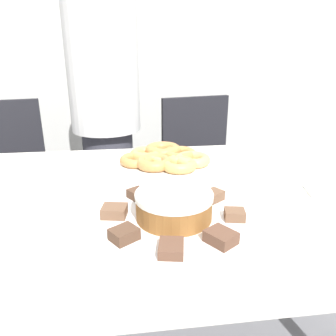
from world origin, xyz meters
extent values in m
cube|color=beige|center=(0.00, 1.54, 1.30)|extent=(8.00, 0.05, 2.60)
cube|color=silver|center=(0.00, 0.00, 0.75)|extent=(1.54, 0.88, 0.03)
cylinder|color=silver|center=(0.71, 0.38, 0.37)|extent=(0.06, 0.06, 0.74)
cylinder|color=#383842|center=(-0.18, 0.76, 0.39)|extent=(0.24, 0.24, 0.77)
cylinder|color=silver|center=(-0.18, 0.76, 1.08)|extent=(0.32, 0.32, 0.61)
cylinder|color=black|center=(-0.71, 0.78, 0.01)|extent=(0.44, 0.44, 0.01)
cylinder|color=#262626|center=(-0.71, 0.78, 0.22)|extent=(0.06, 0.06, 0.42)
cube|color=black|center=(-0.71, 0.78, 0.45)|extent=(0.51, 0.51, 0.04)
cube|color=black|center=(-0.74, 0.98, 0.68)|extent=(0.40, 0.10, 0.42)
cylinder|color=black|center=(0.35, 0.78, 0.01)|extent=(0.44, 0.44, 0.01)
cylinder|color=#262626|center=(0.35, 0.78, 0.22)|extent=(0.06, 0.06, 0.42)
cube|color=black|center=(0.35, 0.78, 0.45)|extent=(0.52, 0.52, 0.04)
cube|color=black|center=(0.30, 0.98, 0.68)|extent=(0.39, 0.11, 0.42)
cylinder|color=white|center=(0.02, -0.16, 0.77)|extent=(0.38, 0.38, 0.01)
cylinder|color=white|center=(0.04, 0.23, 0.77)|extent=(0.34, 0.34, 0.01)
cylinder|color=brown|center=(0.02, -0.16, 0.80)|extent=(0.17, 0.17, 0.05)
cylinder|color=white|center=(0.02, -0.16, 0.83)|extent=(0.18, 0.18, 0.01)
cube|color=brown|center=(-0.12, -0.13, 0.79)|extent=(0.06, 0.06, 0.02)
cube|color=#513828|center=(-0.10, -0.24, 0.79)|extent=(0.07, 0.07, 0.02)
cube|color=brown|center=(-0.01, -0.29, 0.79)|extent=(0.06, 0.06, 0.02)
cube|color=brown|center=(0.09, -0.27, 0.79)|extent=(0.07, 0.07, 0.02)
cube|color=brown|center=(0.15, -0.18, 0.79)|extent=(0.05, 0.05, 0.02)
cube|color=brown|center=(0.13, -0.08, 0.79)|extent=(0.06, 0.06, 0.02)
cube|color=brown|center=(0.04, -0.02, 0.79)|extent=(0.05, 0.06, 0.03)
cube|color=#513828|center=(-0.06, -0.04, 0.79)|extent=(0.06, 0.06, 0.02)
torus|color=#E5AD66|center=(0.04, 0.23, 0.79)|extent=(0.10, 0.10, 0.03)
torus|color=#C68447|center=(-0.05, 0.22, 0.79)|extent=(0.12, 0.12, 0.03)
torus|color=#C68447|center=(0.00, 0.18, 0.80)|extent=(0.12, 0.12, 0.04)
torus|color=tan|center=(0.08, 0.15, 0.79)|extent=(0.12, 0.12, 0.03)
torus|color=#E5AD66|center=(0.13, 0.20, 0.79)|extent=(0.12, 0.12, 0.03)
torus|color=#C68447|center=(0.10, 0.27, 0.79)|extent=(0.12, 0.12, 0.03)
torus|color=#C68447|center=(0.04, 0.31, 0.80)|extent=(0.13, 0.13, 0.04)
torus|color=tan|center=(-0.02, 0.28, 0.79)|extent=(0.11, 0.11, 0.03)
cube|color=white|center=(0.46, -0.05, 0.77)|extent=(0.12, 0.10, 0.01)
camera|label=1|loc=(-0.08, -0.82, 1.15)|focal=35.00mm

